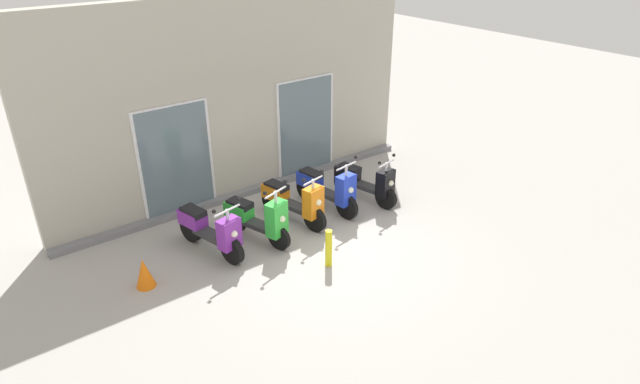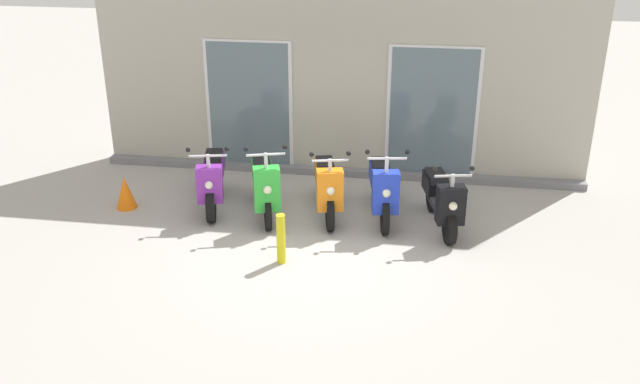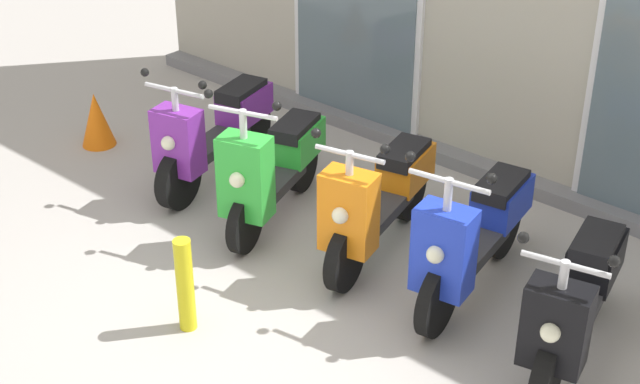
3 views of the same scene
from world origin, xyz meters
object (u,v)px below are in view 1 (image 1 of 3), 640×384
Objects in this scene: scooter_black at (365,182)px; traffic_cone at (144,273)px; scooter_blue at (327,188)px; curb_bollard at (329,248)px; scooter_purple at (210,230)px; scooter_green at (258,218)px; scooter_orange at (294,201)px.

scooter_black is 4.86m from traffic_cone.
scooter_blue is 2.02m from curb_bollard.
scooter_blue reaches higher than scooter_black.
scooter_blue reaches higher than scooter_purple.
scooter_blue is (1.76, 0.19, -0.00)m from scooter_green.
scooter_green is at bearing -12.58° from scooter_purple.
traffic_cone is 0.74× the size of curb_bollard.
scooter_black is at bearing -2.94° from scooter_purple.
scooter_purple is 1.04× the size of scooter_black.
scooter_green is 0.95m from scooter_orange.
curb_bollard is at bearing -26.06° from traffic_cone.
scooter_purple is at bearing 179.84° from scooter_blue.
scooter_black reaches higher than traffic_cone.
scooter_orange is 2.33× the size of curb_bollard.
traffic_cone is at bearing -168.72° from scooter_purple.
curb_bollard is (1.42, -1.62, -0.11)m from scooter_purple.
curb_bollard is (2.76, -1.35, 0.09)m from traffic_cone.
scooter_orange is at bearing -179.69° from scooter_blue.
scooter_blue is at bearing 6.07° from scooter_green.
scooter_green is at bearing -168.85° from scooter_orange.
scooter_orange reaches higher than curb_bollard.
scooter_blue reaches higher than curb_bollard.
scooter_blue is (0.84, 0.00, 0.02)m from scooter_orange.
scooter_blue is 3.99m from traffic_cone.
curb_bollard is (-2.10, -1.44, -0.10)m from scooter_black.
scooter_purple is 1.00× the size of scooter_orange.
scooter_purple reaches higher than scooter_black.
scooter_orange is at bearing 4.65° from traffic_cone.
scooter_purple is 0.89m from scooter_green.
scooter_green reaches higher than scooter_black.
scooter_black reaches higher than curb_bollard.
curb_bollard is at bearing -103.43° from scooter_orange.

